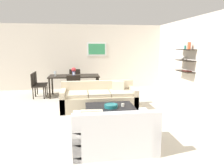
# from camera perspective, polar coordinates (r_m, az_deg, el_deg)

# --- Properties ---
(ground_plane) EXTENTS (18.00, 18.00, 0.00)m
(ground_plane) POSITION_cam_1_polar(r_m,az_deg,el_deg) (6.09, -3.21, -7.38)
(ground_plane) COLOR beige
(back_wall_unit) EXTENTS (8.40, 0.09, 2.70)m
(back_wall_unit) POSITION_cam_1_polar(r_m,az_deg,el_deg) (9.36, -3.44, 7.13)
(back_wall_unit) COLOR silver
(back_wall_unit) RESTS_ON ground
(right_wall_shelf_unit) EXTENTS (0.34, 8.20, 2.70)m
(right_wall_shelf_unit) POSITION_cam_1_polar(r_m,az_deg,el_deg) (7.32, 20.65, 5.71)
(right_wall_shelf_unit) COLOR silver
(right_wall_shelf_unit) RESTS_ON ground
(sofa_beige) EXTENTS (2.15, 0.90, 0.78)m
(sofa_beige) POSITION_cam_1_polar(r_m,az_deg,el_deg) (6.33, -3.43, -3.96)
(sofa_beige) COLOR beige
(sofa_beige) RESTS_ON ground
(loveseat_white) EXTENTS (1.43, 0.90, 0.78)m
(loveseat_white) POSITION_cam_1_polar(r_m,az_deg,el_deg) (3.91, 0.41, -12.90)
(loveseat_white) COLOR white
(loveseat_white) RESTS_ON ground
(coffee_table) EXTENTS (1.16, 1.04, 0.38)m
(coffee_table) POSITION_cam_1_polar(r_m,az_deg,el_deg) (5.23, -0.41, -8.11)
(coffee_table) COLOR black
(coffee_table) RESTS_ON ground
(decorative_bowl) EXTENTS (0.32, 0.32, 0.08)m
(decorative_bowl) POSITION_cam_1_polar(r_m,az_deg,el_deg) (5.13, -0.28, -5.75)
(decorative_bowl) COLOR #19666B
(decorative_bowl) RESTS_ON coffee_table
(candle_jar) EXTENTS (0.07, 0.07, 0.07)m
(candle_jar) POSITION_cam_1_polar(r_m,az_deg,el_deg) (5.23, 2.86, -5.54)
(candle_jar) COLOR silver
(candle_jar) RESTS_ON coffee_table
(dining_table) EXTENTS (1.81, 0.89, 0.75)m
(dining_table) POSITION_cam_1_polar(r_m,az_deg,el_deg) (8.06, -9.90, 1.72)
(dining_table) COLOR black
(dining_table) RESTS_ON ground
(dining_chair_foot) EXTENTS (0.44, 0.44, 0.88)m
(dining_chair_foot) POSITION_cam_1_polar(r_m,az_deg,el_deg) (7.25, -10.01, -0.59)
(dining_chair_foot) COLOR black
(dining_chair_foot) RESTS_ON ground
(dining_chair_left_near) EXTENTS (0.44, 0.44, 0.88)m
(dining_chair_left_near) POSITION_cam_1_polar(r_m,az_deg,el_deg) (8.04, -19.28, 0.03)
(dining_chair_left_near) COLOR black
(dining_chair_left_near) RESTS_ON ground
(dining_chair_head) EXTENTS (0.44, 0.44, 0.88)m
(dining_chair_head) POSITION_cam_1_polar(r_m,az_deg,el_deg) (8.93, -9.74, 1.39)
(dining_chair_head) COLOR black
(dining_chair_head) RESTS_ON ground
(dining_chair_left_far) EXTENTS (0.44, 0.44, 0.88)m
(dining_chair_left_far) POSITION_cam_1_polar(r_m,az_deg,el_deg) (8.42, -18.78, 0.49)
(dining_chair_left_far) COLOR black
(dining_chair_left_far) RESTS_ON ground
(wine_glass_head) EXTENTS (0.07, 0.07, 0.19)m
(wine_glass_head) POSITION_cam_1_polar(r_m,az_deg,el_deg) (8.42, -9.88, 3.47)
(wine_glass_head) COLOR silver
(wine_glass_head) RESTS_ON dining_table
(wine_glass_left_far) EXTENTS (0.06, 0.06, 0.16)m
(wine_glass_left_far) POSITION_cam_1_polar(r_m,az_deg,el_deg) (8.20, -14.64, 2.94)
(wine_glass_left_far) COLOR silver
(wine_glass_left_far) RESTS_ON dining_table
(wine_glass_left_near) EXTENTS (0.07, 0.07, 0.17)m
(wine_glass_left_near) POSITION_cam_1_polar(r_m,az_deg,el_deg) (7.98, -14.81, 2.85)
(wine_glass_left_near) COLOR silver
(wine_glass_left_near) RESTS_ON dining_table
(wine_glass_foot) EXTENTS (0.06, 0.06, 0.16)m
(wine_glass_foot) POSITION_cam_1_polar(r_m,az_deg,el_deg) (7.66, -10.01, 2.66)
(wine_glass_foot) COLOR silver
(wine_glass_foot) RESTS_ON dining_table
(centerpiece_vase) EXTENTS (0.16, 0.16, 0.29)m
(centerpiece_vase) POSITION_cam_1_polar(r_m,az_deg,el_deg) (8.02, -10.03, 3.43)
(centerpiece_vase) COLOR #4C518C
(centerpiece_vase) RESTS_ON dining_table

